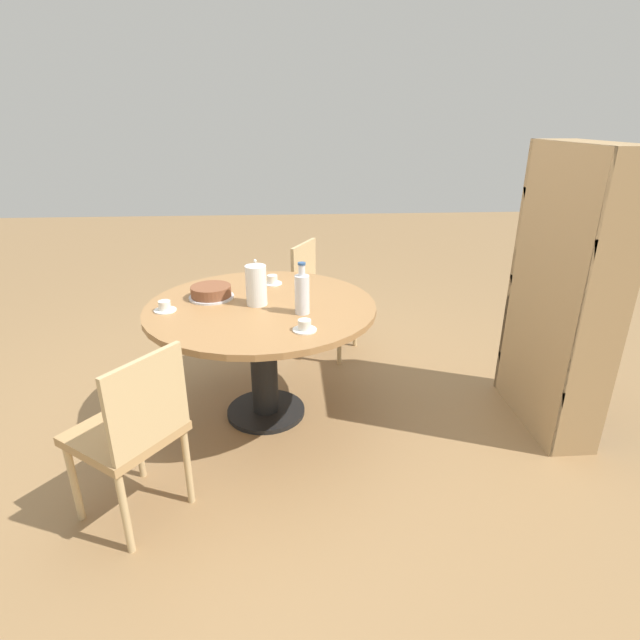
# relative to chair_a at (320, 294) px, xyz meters

# --- Properties ---
(ground_plane) EXTENTS (14.00, 14.00, 0.00)m
(ground_plane) POSITION_rel_chair_a_xyz_m (0.93, -0.41, -0.48)
(ground_plane) COLOR #937047
(dining_table) EXTENTS (1.36, 1.36, 0.75)m
(dining_table) POSITION_rel_chair_a_xyz_m (0.93, -0.41, 0.12)
(dining_table) COLOR black
(dining_table) RESTS_ON ground_plane
(chair_a) EXTENTS (0.57, 0.57, 0.87)m
(chair_a) POSITION_rel_chair_a_xyz_m (0.00, 0.00, 0.00)
(chair_a) COLOR tan
(chair_a) RESTS_ON ground_plane
(chair_b) EXTENTS (0.59, 0.59, 0.87)m
(chair_b) POSITION_rel_chair_a_xyz_m (1.78, -0.96, 0.00)
(chair_b) COLOR tan
(chair_b) RESTS_ON ground_plane
(bookshelf) EXTENTS (0.80, 0.28, 1.65)m
(bookshelf) POSITION_rel_chair_a_xyz_m (1.08, 1.31, 0.30)
(bookshelf) COLOR tan
(bookshelf) RESTS_ON ground_plane
(coffee_pot) EXTENTS (0.12, 0.12, 0.27)m
(coffee_pot) POSITION_rel_chair_a_xyz_m (0.92, -0.43, 0.39)
(coffee_pot) COLOR white
(coffee_pot) RESTS_ON dining_table
(water_bottle) EXTENTS (0.08, 0.08, 0.29)m
(water_bottle) POSITION_rel_chair_a_xyz_m (1.08, -0.17, 0.39)
(water_bottle) COLOR silver
(water_bottle) RESTS_ON dining_table
(cake_main) EXTENTS (0.27, 0.27, 0.08)m
(cake_main) POSITION_rel_chair_a_xyz_m (0.80, -0.71, 0.31)
(cake_main) COLOR silver
(cake_main) RESTS_ON dining_table
(cup_a) EXTENTS (0.13, 0.13, 0.06)m
(cup_a) POSITION_rel_chair_a_xyz_m (0.38, -0.46, 0.29)
(cup_a) COLOR white
(cup_a) RESTS_ON dining_table
(cup_b) EXTENTS (0.13, 0.13, 0.06)m
(cup_b) POSITION_rel_chair_a_xyz_m (1.33, -0.17, 0.29)
(cup_b) COLOR white
(cup_b) RESTS_ON dining_table
(cup_c) EXTENTS (0.13, 0.13, 0.06)m
(cup_c) POSITION_rel_chair_a_xyz_m (0.55, -0.35, 0.29)
(cup_c) COLOR white
(cup_c) RESTS_ON dining_table
(cup_d) EXTENTS (0.13, 0.13, 0.06)m
(cup_d) POSITION_rel_chair_a_xyz_m (1.00, -0.95, 0.29)
(cup_d) COLOR white
(cup_d) RESTS_ON dining_table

